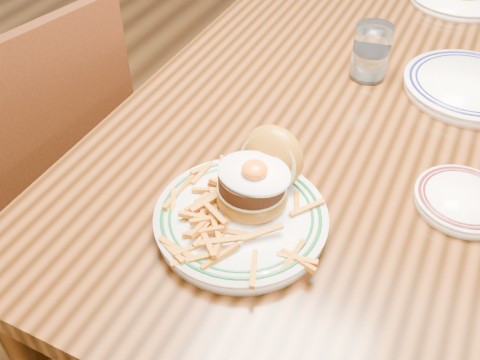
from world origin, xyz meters
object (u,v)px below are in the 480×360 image
at_px(main_plate, 246,204).
at_px(side_plate, 463,200).
at_px(table, 339,120).
at_px(chair_left, 46,161).

relative_size(main_plate, side_plate, 1.82).
distance_m(main_plate, side_plate, 0.39).
bearing_deg(table, side_plate, -41.29).
bearing_deg(side_plate, chair_left, 170.23).
bearing_deg(main_plate, table, 91.38).
bearing_deg(chair_left, table, 34.96).
height_order(table, main_plate, main_plate).
bearing_deg(chair_left, main_plate, -2.08).
height_order(chair_left, main_plate, chair_left).
height_order(chair_left, side_plate, chair_left).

